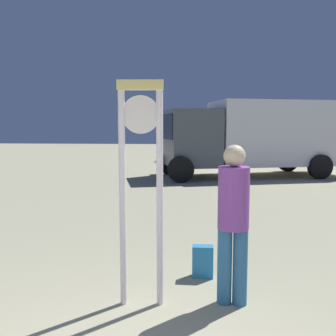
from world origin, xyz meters
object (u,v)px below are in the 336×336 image
Objects in this scene: box_truck_near at (260,135)px; standing_clock at (141,171)px; backpack at (203,262)px; box_truck_far at (241,132)px; person_near_clock at (233,217)px.

standing_clock is at bearing -104.51° from box_truck_near.
standing_clock is 11.28m from box_truck_near.
backpack is 0.06× the size of box_truck_far.
standing_clock is 18.41m from box_truck_far.
person_near_clock reaches higher than backpack.
person_near_clock is at bearing 5.14° from standing_clock.
person_near_clock is 0.23× the size of box_truck_near.
standing_clock is 1.61m from backpack.
person_near_clock is 18.21m from box_truck_far.
box_truck_far reaches higher than person_near_clock.
standing_clock reaches higher than backpack.
box_truck_near reaches higher than standing_clock.
person_near_clock is at bearing -99.75° from box_truck_near.
standing_clock is at bearing -174.86° from person_near_clock.
box_truck_far is at bearing 81.06° from standing_clock.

